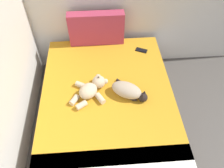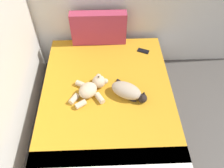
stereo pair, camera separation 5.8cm
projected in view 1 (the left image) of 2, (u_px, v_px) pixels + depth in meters
bed at (108, 106)px, 2.69m from camera, size 1.51×1.96×0.52m
patterned_cushion at (96, 29)px, 2.90m from camera, size 0.71×0.13×0.44m
cat at (128, 91)px, 2.42m from camera, size 0.41×0.39×0.15m
teddy_bear at (91, 89)px, 2.44m from camera, size 0.43×0.43×0.16m
cell_phone at (141, 50)px, 2.95m from camera, size 0.16×0.13×0.01m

